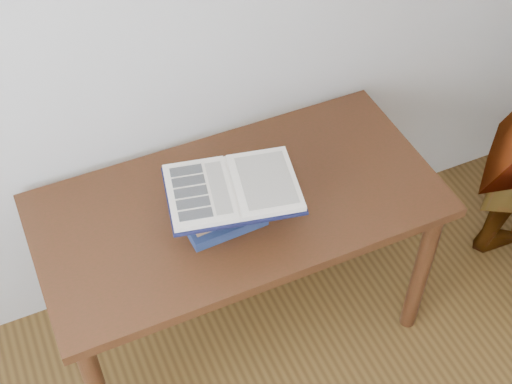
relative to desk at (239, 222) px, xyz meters
name	(u,v)px	position (x,y,z in m)	size (l,w,h in m)	color
desk	(239,222)	(0.00, 0.00, 0.00)	(1.30, 0.65, 0.70)	#441E11
book_stack	(222,205)	(-0.07, -0.04, 0.16)	(0.28, 0.20, 0.13)	navy
open_book	(233,189)	(-0.04, -0.06, 0.24)	(0.44, 0.35, 0.03)	black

